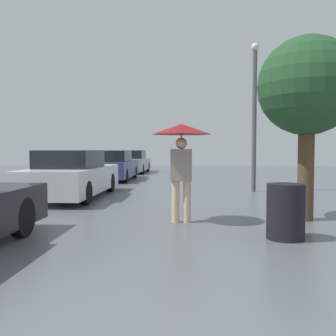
{
  "coord_description": "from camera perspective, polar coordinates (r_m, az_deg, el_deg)",
  "views": [
    {
      "loc": [
        0.13,
        -1.6,
        1.37
      ],
      "look_at": [
        -0.29,
        5.33,
        1.02
      ],
      "focal_mm": 40.0,
      "sensor_mm": 36.0,
      "label": 1
    }
  ],
  "objects": [
    {
      "name": "pedestrian",
      "position": [
        6.94,
        2.05,
        3.86
      ],
      "size": [
        1.1,
        1.1,
        1.84
      ],
      "color": "beige",
      "rests_on": "ground_plane"
    },
    {
      "name": "parked_car_second",
      "position": [
        10.97,
        -14.32,
        -1.12
      ],
      "size": [
        1.71,
        4.57,
        1.34
      ],
      "color": "silver",
      "rests_on": "ground_plane"
    },
    {
      "name": "parked_car_third",
      "position": [
        16.85,
        -8.51,
        0.25
      ],
      "size": [
        1.78,
        4.13,
        1.32
      ],
      "color": "navy",
      "rests_on": "ground_plane"
    },
    {
      "name": "parked_car_farthest",
      "position": [
        22.13,
        -5.54,
        0.88
      ],
      "size": [
        1.74,
        4.49,
        1.31
      ],
      "color": "#9EA3A8",
      "rests_on": "ground_plane"
    },
    {
      "name": "tree",
      "position": [
        7.73,
        20.46,
        11.34
      ],
      "size": [
        1.88,
        1.88,
        3.51
      ],
      "color": "brown",
      "rests_on": "ground_plane"
    },
    {
      "name": "street_lamp",
      "position": [
        12.48,
        13.03,
        8.69
      ],
      "size": [
        0.26,
        0.26,
        4.75
      ],
      "color": "#515456",
      "rests_on": "ground_plane"
    },
    {
      "name": "trash_bin",
      "position": [
        6.0,
        17.49,
        -6.33
      ],
      "size": [
        0.57,
        0.57,
        0.84
      ],
      "color": "black",
      "rests_on": "ground_plane"
    }
  ]
}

